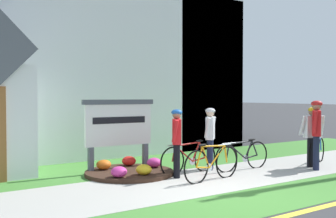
{
  "coord_description": "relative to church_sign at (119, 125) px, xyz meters",
  "views": [
    {
      "loc": [
        -5.42,
        -5.57,
        1.91
      ],
      "look_at": [
        1.42,
        4.43,
        1.5
      ],
      "focal_mm": 44.05,
      "sensor_mm": 36.0,
      "label": 1
    }
  ],
  "objects": [
    {
      "name": "ground",
      "position": [
        0.67,
        0.46,
        -1.17
      ],
      "size": [
        140.0,
        140.0,
        0.0
      ],
      "primitive_type": "plane",
      "color": "#333335"
    },
    {
      "name": "sidewalk_slab",
      "position": [
        -0.66,
        -1.95,
        -1.16
      ],
      "size": [
        32.0,
        2.49,
        0.01
      ],
      "primitive_type": "cube",
      "color": "#A8A59E",
      "rests_on": "ground"
    },
    {
      "name": "grass_verge",
      "position": [
        -0.66,
        -3.96,
        -1.16
      ],
      "size": [
        32.0,
        1.52,
        0.01
      ],
      "primitive_type": "cube",
      "color": "#427F33",
      "rests_on": "ground"
    },
    {
      "name": "church_lawn",
      "position": [
        -0.66,
        0.61,
        -1.16
      ],
      "size": [
        24.0,
        2.63,
        0.01
      ],
      "primitive_type": "cube",
      "color": "#427F33",
      "rests_on": "ground"
    },
    {
      "name": "church_building",
      "position": [
        -0.34,
        6.93,
        3.82
      ],
      "size": [
        14.13,
        12.41,
        13.5
      ],
      "color": "silver",
      "rests_on": "ground"
    },
    {
      "name": "church_sign",
      "position": [
        0.0,
        0.0,
        0.0
      ],
      "size": [
        1.88,
        0.22,
        1.8
      ],
      "color": "#474C56",
      "rests_on": "ground"
    },
    {
      "name": "flower_bed",
      "position": [
        0.01,
        -0.53,
        -1.07
      ],
      "size": [
        2.12,
        2.12,
        0.34
      ],
      "color": "#382319",
      "rests_on": "ground"
    },
    {
      "name": "bicycle_blue",
      "position": [
        5.0,
        -2.11,
        -0.8
      ],
      "size": [
        1.57,
        0.69,
        0.8
      ],
      "color": "black",
      "rests_on": "ground"
    },
    {
      "name": "bicycle_white",
      "position": [
        1.2,
        -2.15,
        -0.78
      ],
      "size": [
        1.75,
        0.27,
        0.87
      ],
      "color": "black",
      "rests_on": "ground"
    },
    {
      "name": "bicycle_green",
      "position": [
        2.68,
        -1.6,
        -0.79
      ],
      "size": [
        1.78,
        0.08,
        0.8
      ],
      "color": "black",
      "rests_on": "ground"
    },
    {
      "name": "bicycle_orange",
      "position": [
        1.3,
        -1.19,
        -0.8
      ],
      "size": [
        1.76,
        0.15,
        0.82
      ],
      "color": "black",
      "rests_on": "ground"
    },
    {
      "name": "cyclist_in_red_jersey",
      "position": [
        4.52,
        -2.32,
        -0.25
      ],
      "size": [
        0.59,
        0.43,
        1.59
      ],
      "color": "black",
      "rests_on": "ground"
    },
    {
      "name": "cyclist_in_yellow_jersey",
      "position": [
        2.05,
        -1.07,
        -0.26
      ],
      "size": [
        0.53,
        0.53,
        1.58
      ],
      "color": "#191E38",
      "rests_on": "ground"
    },
    {
      "name": "cyclist_in_orange_jersey",
      "position": [
        0.77,
        -1.4,
        -0.25
      ],
      "size": [
        0.46,
        0.6,
        1.58
      ],
      "color": "black",
      "rests_on": "ground"
    },
    {
      "name": "cyclist_in_green_jersey",
      "position": [
        4.28,
        -2.61,
        -0.12
      ],
      "size": [
        0.61,
        0.46,
        1.77
      ],
      "color": "#191E38",
      "rests_on": "ground"
    },
    {
      "name": "roadside_conifer",
      "position": [
        6.6,
        6.73,
        2.77
      ],
      "size": [
        3.24,
        3.24,
        6.16
      ],
      "color": "#4C3823",
      "rests_on": "ground"
    }
  ]
}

